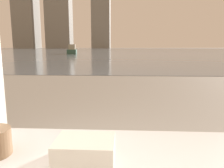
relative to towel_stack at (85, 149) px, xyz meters
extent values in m
cube|color=silver|center=(0.00, 0.00, -0.02)|extent=(0.23, 0.17, 0.04)
cube|color=silver|center=(0.00, 0.00, 0.02)|extent=(0.23, 0.17, 0.04)
cube|color=slate|center=(0.12, 61.19, -0.54)|extent=(180.00, 110.00, 0.01)
cube|color=#335647|center=(-6.40, 26.74, -0.26)|extent=(1.61, 3.32, 0.56)
cube|color=#B2A893|center=(-6.40, 26.74, 0.34)|extent=(0.98, 1.31, 0.64)
cube|color=gray|center=(-11.96, 117.19, 19.14)|extent=(9.41, 9.18, 39.36)
camera|label=1|loc=(0.15, -0.78, 0.39)|focal=35.00mm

